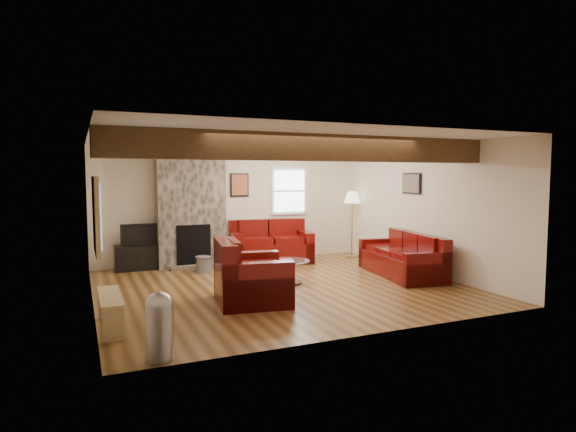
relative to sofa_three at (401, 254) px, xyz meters
name	(u,v)px	position (x,y,z in m)	size (l,w,h in m)	color
room	(281,214)	(-2.48, 0.05, 0.85)	(8.00, 8.00, 8.00)	#593917
oak_beam	(314,148)	(-2.48, -1.20, 1.91)	(6.00, 0.36, 0.38)	#2F1F0E
chimney_breast	(191,209)	(-3.48, 2.54, 0.82)	(1.40, 0.67, 2.50)	#342E28
back_window	(289,191)	(-1.13, 2.76, 1.15)	(0.90, 0.08, 1.10)	white
hatch_window	(97,215)	(-5.44, -1.45, 1.05)	(0.08, 1.00, 0.90)	tan
ceiling_dome	(305,148)	(-1.58, 0.95, 2.04)	(0.40, 0.40, 0.18)	white
artwork_back	(240,185)	(-2.33, 2.76, 1.30)	(0.42, 0.06, 0.52)	black
artwork_right	(411,183)	(0.48, 0.35, 1.35)	(0.06, 0.55, 0.42)	black
sofa_three	(401,254)	(0.00, 0.00, 0.00)	(2.09, 0.87, 0.81)	#430407
loveseat	(271,242)	(-1.78, 2.28, 0.06)	(1.74, 1.00, 0.92)	#430407
armchair_red	(252,271)	(-3.27, -0.72, 0.07)	(1.17, 1.03, 0.95)	#430407
coffee_table	(286,272)	(-2.29, 0.25, -0.20)	(0.83, 0.83, 0.43)	#432615
tv_cabinet	(141,257)	(-4.51, 2.58, -0.15)	(1.01, 0.40, 0.50)	black
television	(140,234)	(-4.51, 2.58, 0.32)	(0.77, 0.10, 0.44)	black
floor_lamp	(352,201)	(0.24, 2.19, 0.92)	(0.40, 0.40, 1.55)	tan
pine_bench	(111,312)	(-5.31, -1.21, -0.19)	(0.26, 1.12, 0.42)	tan
pedal_bin	(160,326)	(-4.91, -2.50, -0.04)	(0.29, 0.29, 0.72)	#AEAFB3
coal_bucket	(204,264)	(-3.40, 1.82, -0.24)	(0.34, 0.34, 0.32)	slate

